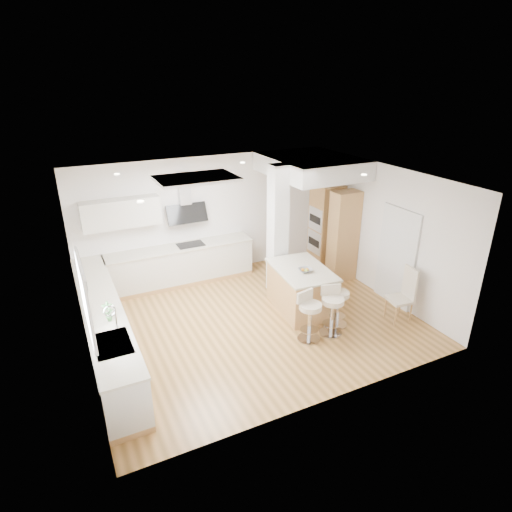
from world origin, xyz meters
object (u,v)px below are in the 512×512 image
bar_stool_a (309,314)px  peninsula (301,289)px  dining_chair (405,292)px  bar_stool_b (332,308)px  bar_stool_c (337,301)px

bar_stool_a → peninsula: bearing=54.1°
dining_chair → bar_stool_b: bearing=-178.9°
bar_stool_c → bar_stool_a: bearing=175.6°
dining_chair → peninsula: bearing=151.1°
peninsula → bar_stool_c: 0.87m
bar_stool_c → dining_chair: 1.34m
bar_stool_a → dining_chair: bearing=-17.9°
peninsula → bar_stool_c: size_ratio=1.74×
bar_stool_a → dining_chair: 2.04m
bar_stool_b → bar_stool_c: size_ratio=1.04×
bar_stool_a → bar_stool_b: 0.48m
bar_stool_a → dining_chair: size_ratio=0.86×
peninsula → bar_stool_c: (0.31, -0.81, 0.05)m
bar_stool_c → peninsula: bearing=92.1°
bar_stool_a → dining_chair: dining_chair is taller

